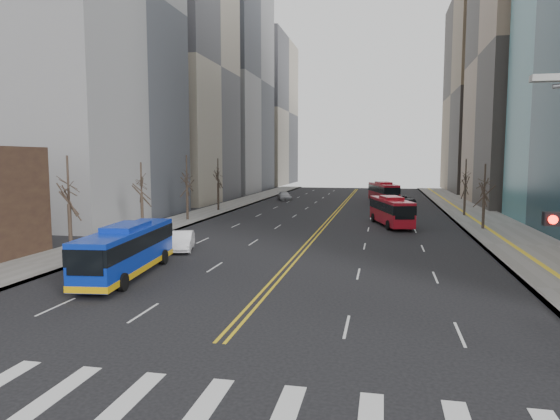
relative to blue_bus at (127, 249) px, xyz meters
name	(u,v)px	position (x,y,z in m)	size (l,w,h in m)	color
ground	(164,406)	(9.10, -14.59, -1.68)	(220.00, 220.00, 0.00)	black
sidewalk_right	(488,223)	(26.60, 30.41, -1.60)	(7.00, 130.00, 0.15)	slate
sidewalk_left	(196,216)	(-7.40, 30.41, -1.60)	(5.00, 130.00, 0.15)	slate
crosswalk	(164,406)	(9.10, -14.59, -1.67)	(26.70, 4.00, 0.01)	silver
centerline	(337,211)	(9.10, 40.41, -1.67)	(0.55, 100.00, 0.01)	gold
office_towers	(348,52)	(9.22, 53.92, 22.25)	(83.00, 134.00, 58.00)	gray
street_trees	(246,182)	(1.92, 19.96, 3.20)	(35.20, 47.20, 7.60)	#2C221A
blue_bus	(127,249)	(0.00, 0.00, 0.00)	(3.59, 11.08, 3.20)	#0B29A5
red_bus_near	(391,209)	(16.05, 26.53, 0.10)	(4.72, 10.16, 3.17)	#A6111E
red_bus_far	(383,191)	(15.21, 54.43, 0.23)	(5.08, 11.04, 3.42)	#A6111E
car_white	(182,241)	(-0.09, 8.64, -0.93)	(1.58, 4.53, 1.49)	white
car_dark_mid	(394,206)	(16.65, 41.18, -0.94)	(1.74, 4.31, 1.47)	black
car_silver	(284,196)	(-1.50, 56.62, -0.98)	(1.95, 4.79, 1.39)	#ACABB1
car_dark_far	(404,199)	(18.48, 53.79, -0.99)	(2.26, 4.90, 1.36)	black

